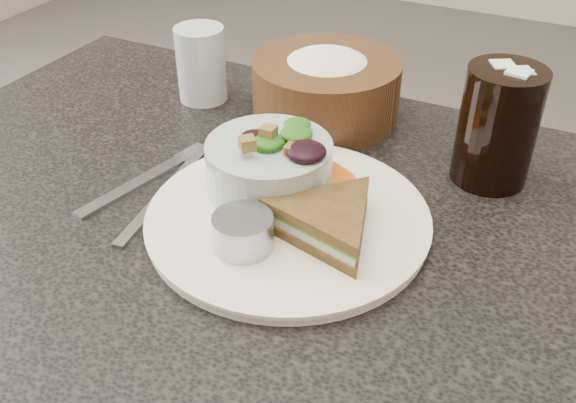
% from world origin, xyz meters
% --- Properties ---
extents(dinner_plate, '(0.30, 0.30, 0.01)m').
position_xyz_m(dinner_plate, '(0.04, 0.00, 0.76)').
color(dinner_plate, white).
rests_on(dinner_plate, dining_table).
extents(sandwich, '(0.17, 0.17, 0.04)m').
position_xyz_m(sandwich, '(0.09, -0.02, 0.78)').
color(sandwich, brown).
rests_on(sandwich, dinner_plate).
extents(salad_bowl, '(0.18, 0.18, 0.08)m').
position_xyz_m(salad_bowl, '(0.00, 0.03, 0.80)').
color(salad_bowl, '#A0AFA6').
rests_on(salad_bowl, dinner_plate).
extents(dressing_ramekin, '(0.07, 0.07, 0.04)m').
position_xyz_m(dressing_ramekin, '(0.03, -0.07, 0.78)').
color(dressing_ramekin, '#A0A3A8').
rests_on(dressing_ramekin, dinner_plate).
extents(orange_wedge, '(0.10, 0.10, 0.03)m').
position_xyz_m(orange_wedge, '(0.05, 0.08, 0.78)').
color(orange_wedge, orange).
rests_on(orange_wedge, dinner_plate).
extents(fork, '(0.06, 0.17, 0.00)m').
position_xyz_m(fork, '(-0.15, -0.01, 0.75)').
color(fork, '#959AA5').
rests_on(fork, dining_table).
extents(knife, '(0.04, 0.21, 0.00)m').
position_xyz_m(knife, '(-0.11, -0.01, 0.75)').
color(knife, '#9D9D9D').
rests_on(knife, dining_table).
extents(bread_basket, '(0.22, 0.22, 0.11)m').
position_xyz_m(bread_basket, '(-0.02, 0.24, 0.81)').
color(bread_basket, '#51351D').
rests_on(bread_basket, dining_table).
extents(cola_glass, '(0.10, 0.10, 0.15)m').
position_xyz_m(cola_glass, '(0.22, 0.19, 0.83)').
color(cola_glass, black).
rests_on(cola_glass, dining_table).
extents(water_glass, '(0.09, 0.09, 0.11)m').
position_xyz_m(water_glass, '(-0.21, 0.22, 0.80)').
color(water_glass, silver).
rests_on(water_glass, dining_table).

